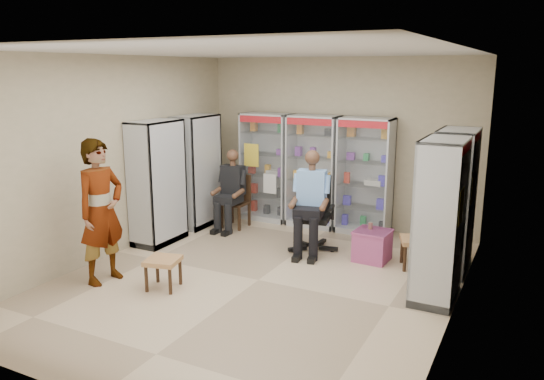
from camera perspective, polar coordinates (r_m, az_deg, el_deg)
The scene contains 18 objects.
floor at distance 7.29m, azimuth -1.48°, elevation -9.66°, with size 6.00×6.00×0.00m, color tan.
room_shell at distance 6.78m, azimuth -1.57°, elevation 5.90°, with size 5.02×6.02×3.01m.
cabinet_back_left at distance 9.91m, azimuth -0.60°, elevation 2.48°, with size 0.90×0.50×2.00m, color #B7B9BF.
cabinet_back_mid at distance 9.52m, azimuth 4.48°, elevation 2.00°, with size 0.90×0.50×2.00m, color #A2A4A9.
cabinet_back_right at distance 9.20m, azimuth 9.95°, elevation 1.47°, with size 0.90×0.50×2.00m, color #B1B4B9.
cabinet_right_far at distance 7.78m, azimuth 18.96°, elevation -1.14°, with size 0.50×0.90×2.00m, color silver.
cabinet_right_near at distance 6.73m, azimuth 17.58°, elevation -3.19°, with size 0.50×0.90×2.00m, color #ACAFB3.
cabinet_left_far at distance 9.61m, azimuth -8.11°, elevation 2.02°, with size 0.50×0.90×2.00m, color #ABADB2.
cabinet_left_near at distance 8.75m, azimuth -12.23°, elevation 0.78°, with size 0.50×0.90×2.00m, color #A5A8AD.
wooden_chair at distance 9.52m, azimuth -3.96°, elevation -1.25°, with size 0.42×0.42×0.94m, color black.
seated_customer at distance 9.43m, azimuth -4.14°, elevation -0.14°, with size 0.44×0.60×1.34m, color black, non-canonical shape.
office_chair at distance 8.28m, azimuth 4.42°, elevation -2.58°, with size 0.64×0.64×1.18m, color black.
seated_shopkeeper at distance 8.20m, azimuth 4.30°, elevation -1.58°, with size 0.49×0.69×1.50m, color #6F9FDD, non-canonical shape.
pink_trunk at distance 8.05m, azimuth 10.73°, elevation -5.89°, with size 0.48×0.46×0.46m, color #AE458F.
tea_glass at distance 8.04m, azimuth 10.55°, elevation -3.79°, with size 0.07×0.07×0.11m, color #552707.
woven_stool_a at distance 7.92m, azimuth 15.23°, elevation -6.55°, with size 0.44×0.44×0.44m, color #AB7B48.
woven_stool_b at distance 7.10m, azimuth -11.60°, elevation -8.76°, with size 0.41×0.41×0.41m, color #A37C45.
standing_man at distance 7.32m, azimuth -17.89°, elevation -2.22°, with size 0.70×0.46×1.93m, color gray.
Camera 1 is at (3.22, -5.91, 2.80)m, focal length 35.00 mm.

